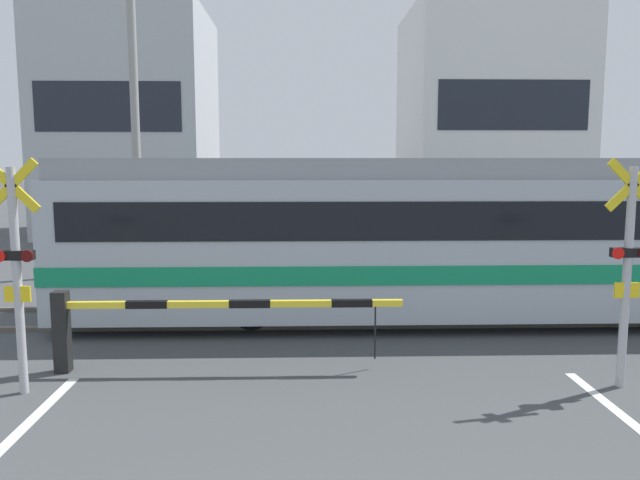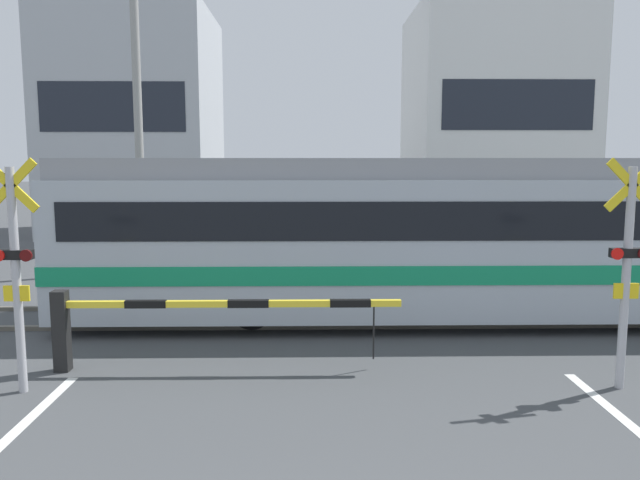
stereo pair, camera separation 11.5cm
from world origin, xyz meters
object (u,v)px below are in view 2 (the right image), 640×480
at_px(crossing_signal_left, 16,266).
at_px(crossing_barrier_far, 417,255).
at_px(crossing_barrier_near, 159,316).
at_px(crossing_signal_right, 627,264).
at_px(commuter_train, 556,233).
at_px(pedestrian, 304,234).

bearing_deg(crossing_signal_left, crossing_barrier_far, 45.59).
bearing_deg(crossing_barrier_near, crossing_barrier_far, 50.13).
bearing_deg(crossing_signal_right, crossing_barrier_near, 172.59).
bearing_deg(commuter_train, crossing_signal_left, -156.32).
distance_m(crossing_barrier_near, pedestrian, 8.17).
distance_m(crossing_barrier_far, pedestrian, 3.57).
height_order(crossing_barrier_near, pedestrian, pedestrian).
height_order(commuter_train, crossing_barrier_far, commuter_train).
relative_size(crossing_signal_left, crossing_signal_right, 1.00).
distance_m(crossing_barrier_near, crossing_signal_left, 1.97).
bearing_deg(pedestrian, crossing_barrier_near, -104.05).
height_order(crossing_signal_left, pedestrian, crossing_signal_left).
height_order(commuter_train, crossing_barrier_near, commuter_train).
bearing_deg(commuter_train, pedestrian, 132.73).
xyz_separation_m(commuter_train, crossing_barrier_near, (-6.70, -2.83, -0.82)).
distance_m(crossing_barrier_far, crossing_signal_right, 6.54).
bearing_deg(crossing_barrier_far, crossing_signal_left, -134.41).
height_order(crossing_signal_left, crossing_signal_right, same).
distance_m(commuter_train, crossing_signal_left, 9.03).
bearing_deg(crossing_barrier_far, commuter_train, -51.56).
bearing_deg(crossing_barrier_far, crossing_barrier_near, -129.87).
height_order(crossing_barrier_far, pedestrian, pedestrian).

